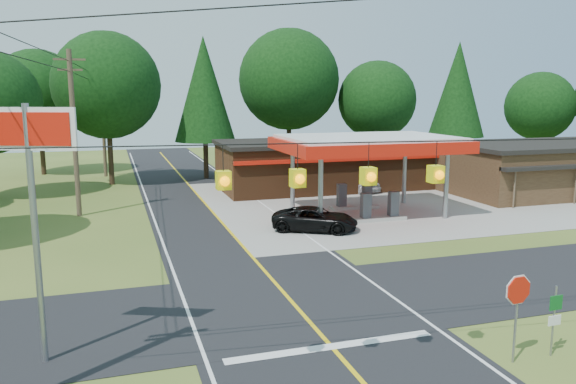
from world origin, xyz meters
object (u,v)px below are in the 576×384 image
object	(u,v)px
sedan_car	(357,181)
big_stop_sign	(30,172)
octagonal_stop_sign	(518,297)
suv_car	(315,219)
gas_canopy	(368,146)

from	to	relation	value
sedan_car	big_stop_sign	distance (m)	30.84
sedan_car	big_stop_sign	bearing A→B (deg)	-142.23
sedan_car	octagonal_stop_sign	size ratio (longest dim) A/B	1.69
suv_car	octagonal_stop_sign	world-z (taller)	octagonal_stop_sign
gas_canopy	octagonal_stop_sign	bearing A→B (deg)	-103.31
suv_car	sedan_car	distance (m)	13.31
gas_canopy	octagonal_stop_sign	distance (m)	19.68
octagonal_stop_sign	gas_canopy	bearing A→B (deg)	76.69
octagonal_stop_sign	suv_car	bearing A→B (deg)	90.00
big_stop_sign	octagonal_stop_sign	world-z (taller)	big_stop_sign
gas_canopy	suv_car	bearing A→B (deg)	-146.31
suv_car	gas_canopy	bearing A→B (deg)	-28.12
octagonal_stop_sign	big_stop_sign	bearing A→B (deg)	162.24
big_stop_sign	octagonal_stop_sign	distance (m)	13.57
sedan_car	big_stop_sign	world-z (taller)	big_stop_sign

